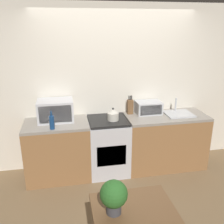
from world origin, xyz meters
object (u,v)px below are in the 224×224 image
at_px(stove_range, 108,146).
at_px(microwave, 56,110).
at_px(toaster_oven, 148,108).
at_px(kettle, 113,115).
at_px(bottle, 52,122).

height_order(stove_range, microwave, microwave).
distance_m(microwave, toaster_oven, 1.48).
bearing_deg(toaster_oven, microwave, -178.36).
xyz_separation_m(stove_range, toaster_oven, (0.70, 0.15, 0.55)).
distance_m(kettle, bottle, 0.92).
bearing_deg(bottle, stove_range, 14.97).
bearing_deg(kettle, stove_range, 149.33).
relative_size(stove_range, kettle, 4.56).
distance_m(stove_range, kettle, 0.54).
bearing_deg(microwave, bottle, -98.65).
height_order(microwave, bottle, microwave).
relative_size(stove_range, microwave, 1.72).
distance_m(kettle, microwave, 0.87).
bearing_deg(toaster_oven, kettle, -163.11).
bearing_deg(stove_range, microwave, 172.34).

